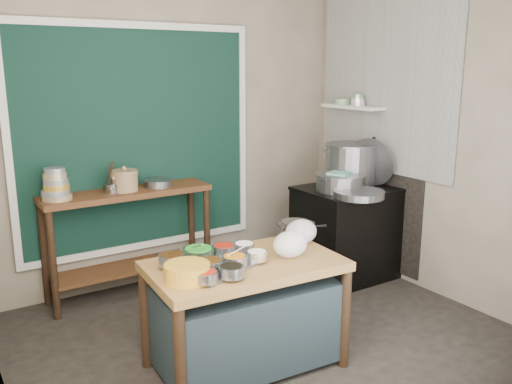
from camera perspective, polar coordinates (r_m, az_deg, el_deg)
floor at (r=4.26m, az=0.60°, el=-14.91°), size 3.50×3.00×0.02m
back_wall at (r=5.12m, az=-8.79°, el=6.35°), size 3.50×0.02×2.80m
right_wall at (r=4.99m, az=17.84°, el=5.70°), size 0.02×3.00×2.80m
curtain_panel at (r=4.95m, az=-12.28°, el=5.40°), size 2.10×0.02×1.90m
curtain_frame at (r=4.95m, az=-12.24°, el=5.39°), size 2.22×0.03×2.02m
tile_panel at (r=5.30m, az=13.36°, el=11.27°), size 0.02×1.70×1.70m
soot_patch at (r=5.52m, az=12.02°, el=-0.67°), size 0.01×1.30×1.30m
wall_shelf at (r=5.45m, az=10.15°, el=8.82°), size 0.22×0.70×0.03m
prep_table at (r=3.70m, az=-1.14°, el=-12.79°), size 1.30×0.81×0.75m
back_counter at (r=4.91m, az=-13.18°, el=-5.22°), size 1.45×0.40×0.95m
stove_block at (r=5.27m, az=9.62°, el=-4.35°), size 0.90×0.68×0.85m
stove_top at (r=5.15m, az=9.80°, el=0.32°), size 0.92×0.69×0.03m
condiment_tray at (r=3.43m, az=-4.30°, el=-7.94°), size 0.58×0.50×0.02m
condiment_bowls at (r=3.42m, az=-4.82°, el=-7.21°), size 0.70×0.53×0.08m
yellow_basin at (r=3.25m, az=-7.26°, el=-8.40°), size 0.36×0.36×0.11m
saucepan at (r=4.04m, az=4.18°, el=-3.92°), size 0.28×0.28×0.12m
plastic_bag_a at (r=3.61m, az=3.63°, el=-5.51°), size 0.25×0.22×0.18m
plastic_bag_b at (r=3.88m, az=4.77°, el=-4.19°), size 0.25×0.22×0.18m
bowl_stack at (r=4.57m, az=-20.33°, el=0.60°), size 0.23×0.23×0.26m
utensil_cup at (r=4.71m, az=-14.96°, el=0.43°), size 0.18×0.18×0.08m
ceramic_crock at (r=4.74m, az=-13.64°, el=1.07°), size 0.31×0.31×0.16m
wide_bowl at (r=4.86m, az=-10.25°, el=0.94°), size 0.26×0.26×0.06m
stock_pot at (r=5.22m, az=9.93°, el=2.87°), size 0.67×0.67×0.40m
pot_lid at (r=5.21m, az=12.03°, el=3.11°), size 0.24×0.48×0.46m
steamer at (r=5.00m, az=8.89°, el=1.04°), size 0.56×0.56×0.16m
green_cloth at (r=4.98m, az=8.93°, el=2.01°), size 0.30×0.27×0.02m
shallow_pan at (r=4.77m, az=10.78°, el=-0.21°), size 0.58×0.58×0.06m
shelf_bowl_stack at (r=5.40m, az=10.69°, el=9.46°), size 0.14×0.14×0.11m
shelf_bowl_green at (r=5.56m, az=9.12°, el=9.38°), size 0.16×0.16×0.06m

